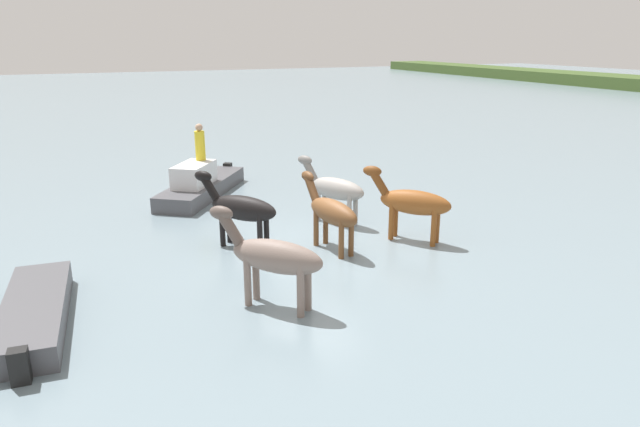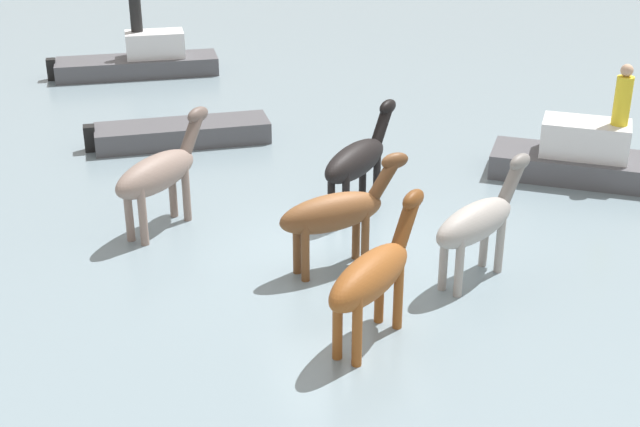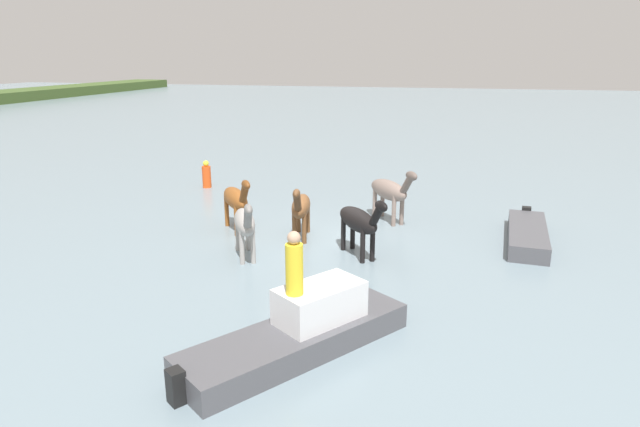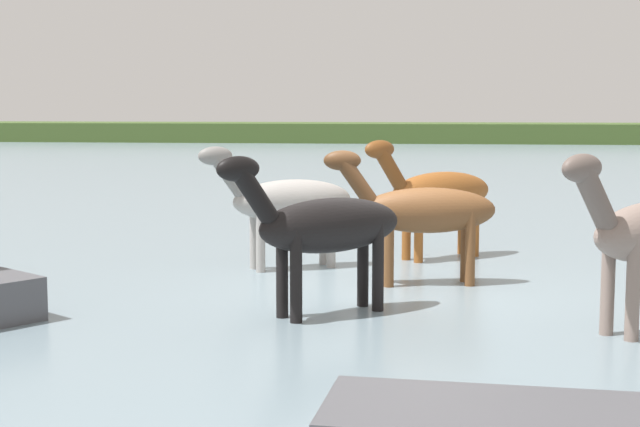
% 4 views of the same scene
% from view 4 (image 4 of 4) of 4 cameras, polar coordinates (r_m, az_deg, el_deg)
% --- Properties ---
extents(ground_plane, '(160.79, 160.79, 0.00)m').
position_cam_4_polar(ground_plane, '(12.15, 4.47, -4.69)').
color(ground_plane, gray).
extents(distant_shoreline, '(144.71, 6.00, 2.40)m').
position_cam_4_polar(distant_shoreline, '(60.26, 6.12, 4.33)').
color(distant_shoreline, '#3C5325').
rests_on(distant_shoreline, ground_plane).
extents(horse_dark_mare, '(2.06, 1.79, 1.84)m').
position_cam_4_polar(horse_dark_mare, '(10.58, 0.28, -0.79)').
color(horse_dark_mare, black).
rests_on(horse_dark_mare, ground_plane).
extents(horse_dun_straggler, '(2.31, 0.83, 1.78)m').
position_cam_4_polar(horse_dun_straggler, '(12.47, 6.20, 0.16)').
color(horse_dun_straggler, brown).
rests_on(horse_dun_straggler, ground_plane).
extents(horse_rear_stallion, '(2.09, 1.79, 1.86)m').
position_cam_4_polar(horse_rear_stallion, '(14.61, 7.11, 1.25)').
color(horse_rear_stallion, brown).
rests_on(horse_rear_stallion, ground_plane).
extents(horse_chestnut_trailing, '(2.20, 1.40, 1.80)m').
position_cam_4_polar(horse_chestnut_trailing, '(13.61, -1.99, 0.76)').
color(horse_chestnut_trailing, '#9E9993').
rests_on(horse_chestnut_trailing, ground_plane).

